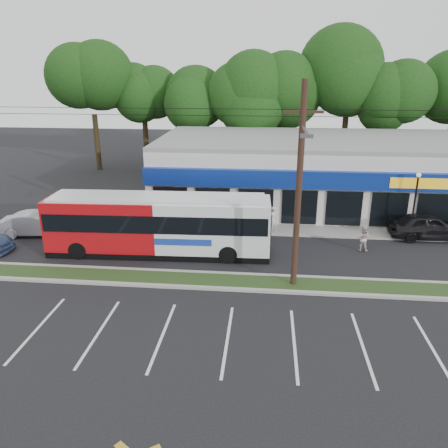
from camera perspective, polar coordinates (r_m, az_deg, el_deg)
ground at (r=21.80m, az=1.15°, el=-8.88°), size 120.00×120.00×0.00m
grass_strip at (r=22.65m, az=1.35°, el=-7.54°), size 40.00×1.60×0.12m
curb_south at (r=21.90m, az=1.18°, el=-8.53°), size 40.00×0.25×0.14m
curb_north at (r=23.40m, az=1.51°, el=-6.57°), size 40.00×0.25×0.14m
sidewalk at (r=30.16m, az=12.04°, el=-0.90°), size 32.00×2.20×0.10m
strip_mall at (r=36.09m, az=12.03°, el=6.80°), size 25.00×12.55×5.30m
utility_pole at (r=20.69m, az=9.34°, el=5.41°), size 50.00×2.77×10.00m
lamp_post at (r=30.49m, az=23.72°, el=3.25°), size 0.30×0.30×4.25m
tree_line at (r=45.22m, az=9.26°, el=16.87°), size 46.76×6.76×11.83m
metrobus at (r=25.85m, az=-8.51°, el=0.09°), size 13.09×3.17×3.49m
car_dark at (r=31.01m, az=25.19°, el=-0.27°), size 5.01×2.19×1.68m
car_silver at (r=31.23m, az=-23.22°, el=0.02°), size 4.85×2.23×1.54m
pedestrian_a at (r=29.19m, az=6.41°, el=0.56°), size 0.79×0.79×1.85m
pedestrian_b at (r=27.52m, az=17.66°, el=-1.79°), size 0.88×0.76×1.57m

